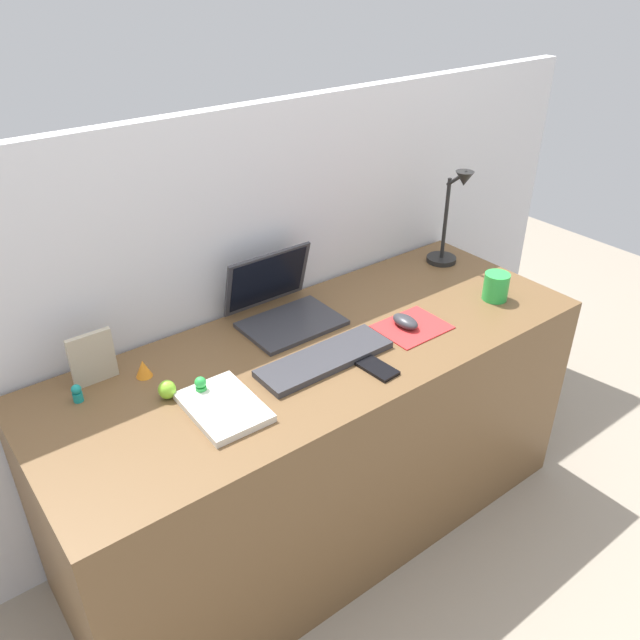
{
  "coord_description": "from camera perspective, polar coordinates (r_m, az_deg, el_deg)",
  "views": [
    {
      "loc": [
        -0.97,
        -1.26,
        1.78
      ],
      "look_at": [
        -0.0,
        0.0,
        0.83
      ],
      "focal_mm": 35.91,
      "sensor_mm": 36.0,
      "label": 1
    }
  ],
  "objects": [
    {
      "name": "ground_plane",
      "position": [
        2.39,
        0.02,
        -17.36
      ],
      "size": [
        6.0,
        6.0,
        0.0
      ],
      "primitive_type": "plane",
      "color": "gray"
    },
    {
      "name": "back_wall",
      "position": [
        2.18,
        -5.76,
        0.66
      ],
      "size": [
        2.91,
        0.05,
        1.38
      ],
      "primitive_type": "cube",
      "color": "silver",
      "rests_on": "ground_plane"
    },
    {
      "name": "desk",
      "position": [
        2.13,
        0.02,
        -10.7
      ],
      "size": [
        1.71,
        0.64,
        0.74
      ],
      "primitive_type": "cube",
      "color": "brown",
      "rests_on": "ground_plane"
    },
    {
      "name": "laptop",
      "position": [
        2.02,
        -3.56,
        1.46
      ],
      "size": [
        0.3,
        0.27,
        0.21
      ],
      "color": "#333338",
      "rests_on": "desk"
    },
    {
      "name": "keyboard",
      "position": [
        1.83,
        0.43,
        -3.47
      ],
      "size": [
        0.41,
        0.13,
        0.02
      ],
      "primitive_type": "cube",
      "color": "#333338",
      "rests_on": "desk"
    },
    {
      "name": "mousepad",
      "position": [
        2.01,
        8.2,
        -0.63
      ],
      "size": [
        0.21,
        0.17,
        0.0
      ],
      "primitive_type": "cube",
      "color": "red",
      "rests_on": "desk"
    },
    {
      "name": "mouse",
      "position": [
        2.0,
        7.61,
        -0.11
      ],
      "size": [
        0.06,
        0.1,
        0.03
      ],
      "primitive_type": "ellipsoid",
      "color": "#333338",
      "rests_on": "mousepad"
    },
    {
      "name": "cell_phone",
      "position": [
        1.81,
        5.01,
        -4.24
      ],
      "size": [
        0.07,
        0.13,
        0.01
      ],
      "primitive_type": "cube",
      "rotation": [
        0.0,
        0.0,
        0.07
      ],
      "color": "black",
      "rests_on": "desk"
    },
    {
      "name": "desk_lamp",
      "position": [
        2.37,
        11.62,
        8.7
      ],
      "size": [
        0.11,
        0.15,
        0.36
      ],
      "color": "black",
      "rests_on": "desk"
    },
    {
      "name": "notebook_pad",
      "position": [
        1.67,
        -8.59,
        -7.66
      ],
      "size": [
        0.17,
        0.24,
        0.02
      ],
      "primitive_type": "cube",
      "rotation": [
        0.0,
        0.0,
        -0.02
      ],
      "color": "silver",
      "rests_on": "desk"
    },
    {
      "name": "picture_frame",
      "position": [
        1.82,
        -19.62,
        -3.23
      ],
      "size": [
        0.12,
        0.02,
        0.15
      ],
      "primitive_type": "cube",
      "color": "#B2A58C",
      "rests_on": "desk"
    },
    {
      "name": "coffee_mug",
      "position": [
        2.21,
        15.41,
        2.89
      ],
      "size": [
        0.08,
        0.08,
        0.09
      ],
      "primitive_type": "cylinder",
      "color": "green",
      "rests_on": "desk"
    },
    {
      "name": "toy_figurine_green",
      "position": [
        1.72,
        -10.57,
        -5.83
      ],
      "size": [
        0.03,
        0.03,
        0.06
      ],
      "color": "green",
      "rests_on": "desk"
    },
    {
      "name": "toy_figurine_teal",
      "position": [
        1.79,
        -20.83,
        -6.1
      ],
      "size": [
        0.03,
        0.03,
        0.05
      ],
      "color": "teal",
      "rests_on": "desk"
    },
    {
      "name": "toy_figurine_lime",
      "position": [
        1.73,
        -13.47,
        -6.05
      ],
      "size": [
        0.05,
        0.05,
        0.05
      ],
      "primitive_type": "ellipsoid",
      "color": "#8CDB33",
      "rests_on": "desk"
    },
    {
      "name": "toy_figurine_orange",
      "position": [
        1.83,
        -15.47,
        -4.19
      ],
      "size": [
        0.05,
        0.05,
        0.05
      ],
      "primitive_type": "cone",
      "color": "orange",
      "rests_on": "desk"
    }
  ]
}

